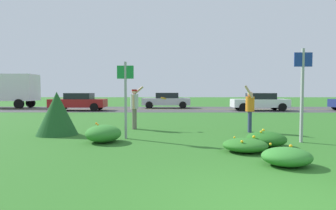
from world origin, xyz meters
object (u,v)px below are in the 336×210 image
person_catcher_orange_shirt (250,108)px  sign_post_by_roadside (302,86)px  car_silver_center_right (166,100)px  frisbee_orange (163,98)px  box_truck_dark_green (2,89)px  car_red_rightmost (79,102)px  person_thrower_red_cap_gray_shirt (134,105)px  sign_post_near_path (126,92)px  car_white_center_left (260,102)px

person_catcher_orange_shirt → sign_post_by_roadside: bearing=-65.9°
person_catcher_orange_shirt → car_silver_center_right: 16.42m
frisbee_orange → box_truck_dark_green: (-15.78, 15.21, 0.49)m
car_red_rightmost → person_thrower_red_cap_gray_shirt: bearing=-62.3°
person_thrower_red_cap_gray_shirt → frisbee_orange: (1.23, -0.06, 0.28)m
person_thrower_red_cap_gray_shirt → box_truck_dark_green: size_ratio=0.27×
sign_post_by_roadside → car_silver_center_right: sign_post_by_roadside is taller
frisbee_orange → sign_post_by_roadside: bearing=-34.9°
car_silver_center_right → box_truck_dark_green: 15.72m
sign_post_near_path → person_catcher_orange_shirt: (4.65, 1.59, -0.61)m
sign_post_near_path → person_thrower_red_cap_gray_shirt: 2.54m
sign_post_by_roadside → sign_post_near_path: bearing=173.3°
sign_post_by_roadside → person_thrower_red_cap_gray_shirt: sign_post_by_roadside is taller
sign_post_by_roadside → person_catcher_orange_shirt: size_ratio=1.59×
person_catcher_orange_shirt → car_red_rightmost: size_ratio=0.41×
person_catcher_orange_shirt → frisbee_orange: size_ratio=7.50×
sign_post_near_path → car_white_center_left: (8.90, 14.09, -0.84)m
box_truck_dark_green → car_silver_center_right: bearing=0.0°
person_thrower_red_cap_gray_shirt → car_red_rightmost: person_thrower_red_cap_gray_shirt is taller
person_catcher_orange_shirt → frisbee_orange: 3.54m
car_white_center_left → frisbee_orange: bearing=-123.3°
box_truck_dark_green → sign_post_near_path: bearing=-50.5°
sign_post_near_path → frisbee_orange: bearing=63.2°
person_thrower_red_cap_gray_shirt → frisbee_orange: person_thrower_red_cap_gray_shirt is taller
person_catcher_orange_shirt → box_truck_dark_green: size_ratio=0.28×
person_thrower_red_cap_gray_shirt → frisbee_orange: bearing=-2.7°
car_white_center_left → box_truck_dark_green: bearing=171.4°
car_white_center_left → box_truck_dark_green: (-23.45, 3.54, 1.06)m
sign_post_near_path → person_catcher_orange_shirt: 4.96m
sign_post_near_path → sign_post_by_roadside: bearing=-6.7°
sign_post_near_path → box_truck_dark_green: (-14.55, 17.63, 0.22)m
car_red_rightmost → sign_post_near_path: bearing=-66.6°
person_thrower_red_cap_gray_shirt → car_silver_center_right: (1.14, 15.15, -0.30)m
sign_post_near_path → sign_post_by_roadside: size_ratio=0.88×
person_thrower_red_cap_gray_shirt → person_catcher_orange_shirt: 4.75m
person_thrower_red_cap_gray_shirt → car_white_center_left: (8.90, 11.61, -0.30)m
car_white_center_left → car_red_rightmost: (-15.00, 0.00, 0.00)m
frisbee_orange → car_white_center_left: size_ratio=0.05×
frisbee_orange → car_silver_center_right: size_ratio=0.05×
sign_post_by_roadside → car_white_center_left: 15.15m
sign_post_near_path → person_thrower_red_cap_gray_shirt: size_ratio=1.42×
car_silver_center_right → person_catcher_orange_shirt: bearing=-77.6°
person_thrower_red_cap_gray_shirt → car_silver_center_right: 15.20m
person_catcher_orange_shirt → car_silver_center_right: size_ratio=0.41×
frisbee_orange → car_silver_center_right: car_silver_center_right is taller
frisbee_orange → box_truck_dark_green: bearing=136.0°
sign_post_by_roadside → car_red_rightmost: 18.90m
car_silver_center_right → car_red_rightmost: (-7.24, -3.54, 0.00)m
car_white_center_left → box_truck_dark_green: box_truck_dark_green is taller
car_silver_center_right → box_truck_dark_green: size_ratio=0.67×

